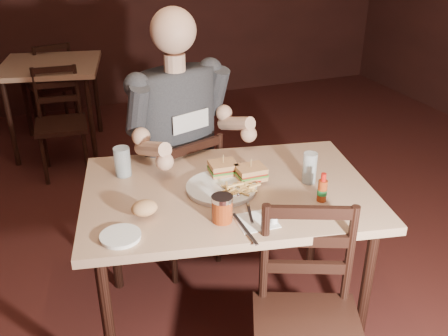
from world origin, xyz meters
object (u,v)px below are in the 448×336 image
object	(u,v)px
bg_table	(51,74)
glass_left	(122,162)
diner	(182,113)
glass_right	(310,168)
side_plate	(121,237)
bg_chair_near	(61,125)
chair_far	(180,199)
main_table	(228,202)
hot_sauce	(323,187)
dinner_plate	(221,189)
syrup_dispenser	(222,209)
bg_chair_far	(52,85)
chair_near	(308,332)

from	to	relation	value
bg_table	glass_left	world-z (taller)	glass_left
diner	glass_right	size ratio (longest dim) A/B	7.19
bg_table	side_plate	distance (m)	2.78
bg_chair_near	diner	bearing A→B (deg)	-65.25
chair_far	side_plate	size ratio (longest dim) A/B	5.44
diner	glass_right	bearing A→B (deg)	-71.94
glass_left	glass_right	xyz separation A→B (m)	(0.79, -0.38, 0.00)
main_table	hot_sauce	world-z (taller)	hot_sauce
dinner_plate	syrup_dispenser	xyz separation A→B (m)	(-0.08, -0.24, 0.05)
glass_right	side_plate	bearing A→B (deg)	-170.95
bg_chair_far	dinner_plate	xyz separation A→B (m)	(0.59, -3.11, 0.36)
dinner_plate	main_table	bearing A→B (deg)	11.33
main_table	bg_chair_far	size ratio (longest dim) A/B	1.71
diner	side_plate	xyz separation A→B (m)	(-0.47, -0.74, -0.19)
bg_table	bg_chair_far	xyz separation A→B (m)	(0.00, 0.55, -0.26)
chair_near	bg_chair_far	xyz separation A→B (m)	(-0.71, 3.73, -0.03)
bg_table	glass_left	xyz separation A→B (m)	(0.20, -2.25, 0.16)
chair_far	glass_right	bearing A→B (deg)	106.82
hot_sauce	chair_far	bearing A→B (deg)	117.07
hot_sauce	syrup_dispenser	world-z (taller)	hot_sauce
main_table	dinner_plate	bearing A→B (deg)	-168.67
bg_chair_far	hot_sauce	bearing A→B (deg)	91.20
bg_chair_near	dinner_plate	distance (m)	2.12
main_table	glass_left	bearing A→B (deg)	144.35
bg_chair_near	chair_near	bearing A→B (deg)	-70.91
main_table	bg_chair_far	world-z (taller)	bg_chair_far
bg_table	diner	bearing A→B (deg)	-74.60
diner	syrup_dispenser	world-z (taller)	diner
bg_chair_far	glass_left	bearing A→B (deg)	79.34
main_table	hot_sauce	distance (m)	0.44
bg_chair_near	glass_right	size ratio (longest dim) A/B	5.71
bg_table	glass_right	bearing A→B (deg)	-69.33
glass_right	syrup_dispenser	size ratio (longest dim) A/B	1.30
chair_near	side_plate	size ratio (longest dim) A/B	5.84
bg_chair_far	glass_left	xyz separation A→B (m)	(0.20, -2.80, 0.42)
bg_table	dinner_plate	world-z (taller)	dinner_plate
chair_far	bg_chair_near	xyz separation A→B (m)	(-0.54, 1.43, -0.00)
chair_far	glass_left	distance (m)	0.60
hot_sauce	glass_right	bearing A→B (deg)	79.29
syrup_dispenser	diner	bearing A→B (deg)	96.67
glass_left	bg_table	bearing A→B (deg)	95.14
bg_chair_near	side_plate	size ratio (longest dim) A/B	5.44
bg_table	chair_near	size ratio (longest dim) A/B	1.05
glass_left	hot_sauce	distance (m)	0.93
bg_chair_far	dinner_plate	size ratio (longest dim) A/B	2.72
main_table	chair_near	distance (m)	0.68
dinner_plate	bg_chair_far	bearing A→B (deg)	100.67
main_table	chair_far	distance (m)	0.63
chair_far	chair_near	distance (m)	1.21
chair_near	glass_left	bearing A→B (deg)	141.12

